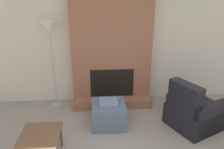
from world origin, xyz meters
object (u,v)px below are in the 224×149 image
(ottoman, at_px, (109,114))
(floor_lamp_left, at_px, (49,31))
(side_table, at_px, (40,138))
(armchair, at_px, (194,113))

(ottoman, xyz_separation_m, floor_lamp_left, (-1.10, 0.84, 1.41))
(ottoman, relative_size, side_table, 0.94)
(side_table, bearing_deg, floor_lamp_left, 91.93)
(ottoman, distance_m, floor_lamp_left, 1.97)
(side_table, bearing_deg, ottoman, 39.03)
(armchair, distance_m, floor_lamp_left, 3.15)
(ottoman, distance_m, armchair, 1.57)
(ottoman, bearing_deg, floor_lamp_left, 142.84)
(ottoman, relative_size, floor_lamp_left, 0.33)
(armchair, xyz_separation_m, side_table, (-2.60, -0.68, 0.10))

